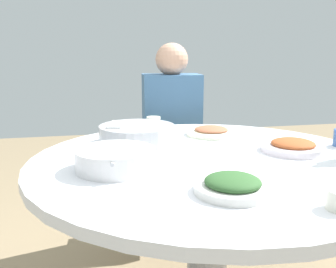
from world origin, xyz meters
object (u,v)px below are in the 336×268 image
(diner_left, at_px, (172,118))
(round_dining_table, at_px, (208,193))
(soup_bowl, at_px, (115,160))
(rice_bowl, at_px, (137,134))
(dish_greens, at_px, (233,185))
(dish_stirfry, at_px, (293,146))
(dish_tofu_braise, at_px, (211,132))
(tea_cup_far, at_px, (154,123))
(stool_for_diner_left, at_px, (171,202))

(diner_left, bearing_deg, round_dining_table, -3.94)
(round_dining_table, distance_m, soup_bowl, 0.39)
(round_dining_table, relative_size, soup_bowl, 4.57)
(rice_bowl, xyz_separation_m, dish_greens, (0.62, 0.18, -0.02))
(soup_bowl, bearing_deg, dish_greens, 47.11)
(dish_stirfry, bearing_deg, round_dining_table, -87.00)
(round_dining_table, height_order, diner_left, diner_left)
(soup_bowl, bearing_deg, diner_left, 157.22)
(dish_greens, bearing_deg, dish_stirfry, 132.77)
(diner_left, bearing_deg, dish_stirfry, 17.72)
(rice_bowl, relative_size, dish_tofu_braise, 1.40)
(round_dining_table, distance_m, tea_cup_far, 0.59)
(soup_bowl, distance_m, diner_left, 1.06)
(round_dining_table, distance_m, rice_bowl, 0.40)
(dish_stirfry, distance_m, stool_for_diner_left, 1.09)
(soup_bowl, distance_m, dish_tofu_braise, 0.64)
(soup_bowl, height_order, dish_tofu_braise, soup_bowl)
(soup_bowl, xyz_separation_m, dish_greens, (0.28, 0.30, -0.01))
(rice_bowl, height_order, diner_left, diner_left)
(soup_bowl, xyz_separation_m, dish_tofu_braise, (-0.43, 0.48, -0.02))
(rice_bowl, height_order, soup_bowl, rice_bowl)
(rice_bowl, distance_m, dish_stirfry, 0.63)
(soup_bowl, relative_size, dish_greens, 1.34)
(soup_bowl, relative_size, diner_left, 0.38)
(dish_tofu_braise, distance_m, diner_left, 0.55)
(dish_stirfry, bearing_deg, tea_cup_far, -139.57)
(round_dining_table, xyz_separation_m, rice_bowl, (-0.28, -0.23, 0.18))
(rice_bowl, height_order, stool_for_diner_left, rice_bowl)
(rice_bowl, height_order, tea_cup_far, rice_bowl)
(dish_tofu_braise, height_order, diner_left, diner_left)
(dish_stirfry, relative_size, dish_greens, 1.13)
(round_dining_table, relative_size, dish_tofu_braise, 5.73)
(soup_bowl, relative_size, tea_cup_far, 4.12)
(dish_stirfry, height_order, dish_tofu_braise, dish_stirfry)
(dish_tofu_braise, relative_size, diner_left, 0.30)
(soup_bowl, bearing_deg, dish_tofu_braise, 132.29)
(rice_bowl, height_order, dish_stirfry, rice_bowl)
(rice_bowl, bearing_deg, diner_left, 155.13)
(dish_greens, height_order, tea_cup_far, tea_cup_far)
(round_dining_table, bearing_deg, dish_stirfry, 93.00)
(round_dining_table, height_order, stool_for_diner_left, round_dining_table)
(round_dining_table, relative_size, stool_for_diner_left, 3.03)
(dish_tofu_braise, bearing_deg, tea_cup_far, -128.26)
(soup_bowl, xyz_separation_m, tea_cup_far, (-0.62, 0.24, -0.00))
(dish_greens, bearing_deg, round_dining_table, 172.19)
(soup_bowl, distance_m, tea_cup_far, 0.67)
(dish_stirfry, bearing_deg, dish_tofu_braise, -147.96)
(soup_bowl, bearing_deg, dish_stirfry, 97.07)
(round_dining_table, relative_size, dish_greens, 6.12)
(dish_stirfry, relative_size, tea_cup_far, 3.47)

